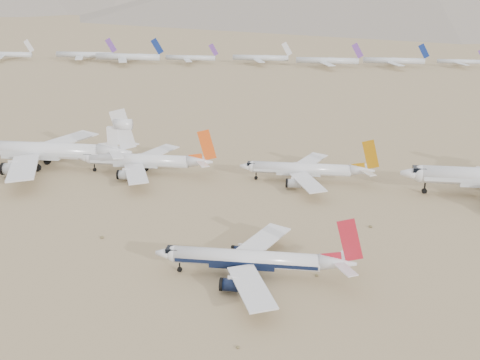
{
  "coord_description": "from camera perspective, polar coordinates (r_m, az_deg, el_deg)",
  "views": [
    {
      "loc": [
        23.92,
        -119.58,
        64.77
      ],
      "look_at": [
        1.11,
        44.12,
        7.0
      ],
      "focal_mm": 45.0,
      "sensor_mm": 36.0,
      "label": 1
    }
  ],
  "objects": [
    {
      "name": "row2_white_trijet",
      "position": [
        217.16,
        -17.98,
        2.7
      ],
      "size": [
        61.86,
        60.46,
        21.92
      ],
      "color": "silver",
      "rests_on": "ground"
    },
    {
      "name": "desert_scrub",
      "position": [
        125.28,
        -14.55,
        -12.41
      ],
      "size": [
        233.6,
        121.67,
        0.63
      ],
      "color": "brown",
      "rests_on": "ground"
    },
    {
      "name": "row2_gold_tail",
      "position": [
        194.55,
        6.39,
        1.0
      ],
      "size": [
        42.02,
        41.09,
        14.96
      ],
      "color": "silver",
      "rests_on": "ground"
    },
    {
      "name": "distant_storage_row",
      "position": [
        441.8,
        0.43,
        11.43
      ],
      "size": [
        505.87,
        55.92,
        16.37
      ],
      "color": "silver",
      "rests_on": "ground"
    },
    {
      "name": "row2_orange_tail",
      "position": [
        203.53,
        -9.01,
        1.81
      ],
      "size": [
        45.35,
        44.37,
        16.18
      ],
      "color": "silver",
      "rests_on": "ground"
    },
    {
      "name": "ground",
      "position": [
        138.08,
        -3.02,
        -8.74
      ],
      "size": [
        7000.0,
        7000.0,
        0.0
      ],
      "primitive_type": "plane",
      "color": "#866F4E",
      "rests_on": "ground"
    },
    {
      "name": "main_airliner",
      "position": [
        134.18,
        1.45,
        -7.56
      ],
      "size": [
        43.54,
        42.53,
        15.37
      ],
      "color": "silver",
      "rests_on": "ground"
    }
  ]
}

